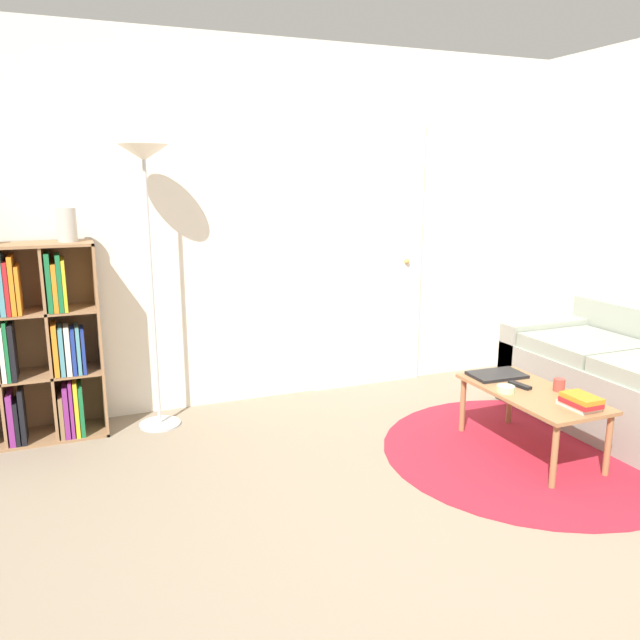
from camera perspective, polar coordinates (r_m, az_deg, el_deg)
ground_plane at (r=2.86m, az=14.42°, el=-22.73°), size 14.00×14.00×0.00m
wall_back at (r=4.66m, az=-3.50°, el=8.42°), size 7.74×0.11×2.60m
rug at (r=4.13m, az=18.77°, el=-11.30°), size 1.82×1.82×0.01m
bookshelf at (r=4.33m, az=-25.88°, el=-2.26°), size 0.91×0.34×1.26m
floor_lamp at (r=4.14m, az=-15.63°, el=11.10°), size 0.31×0.31×1.85m
couch at (r=4.68m, az=26.81°, el=-5.48°), size 0.85×1.63×0.75m
coffee_table at (r=4.01m, az=18.77°, el=-6.77°), size 0.46×0.92×0.39m
laptop at (r=4.21m, az=15.86°, el=-4.84°), size 0.35×0.24×0.02m
bowl at (r=3.93m, az=16.63°, el=-6.05°), size 0.11×0.11×0.04m
book_stack_on_table at (r=3.79m, az=22.72°, el=-6.90°), size 0.15×0.22×0.08m
cup at (r=4.04m, az=21.02°, el=-5.55°), size 0.07×0.07×0.08m
remote at (r=4.04m, az=17.80°, el=-5.71°), size 0.07×0.16×0.02m
vase_on_shelf at (r=4.20m, az=-22.13°, el=8.07°), size 0.12×0.12×0.21m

